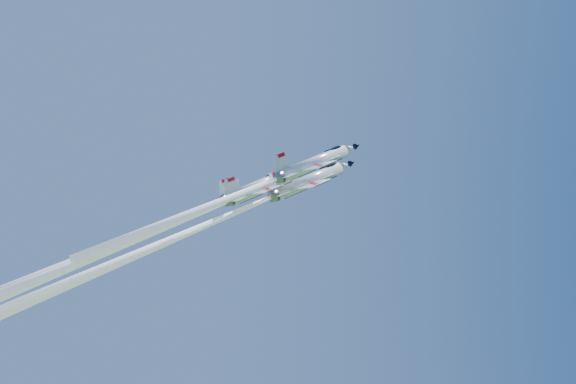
{
  "coord_description": "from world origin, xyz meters",
  "views": [
    {
      "loc": [
        -13.58,
        -95.73,
        69.27
      ],
      "look_at": [
        0.0,
        0.0,
        92.84
      ],
      "focal_mm": 40.0,
      "sensor_mm": 36.0,
      "label": 1
    }
  ],
  "objects": [
    {
      "name": "jet_lead",
      "position": [
        -14.61,
        -3.21,
        85.72
      ],
      "size": [
        46.59,
        24.28,
        45.74
      ],
      "rotation": [
        0.47,
        0.15,
        -1.14
      ],
      "color": "white"
    },
    {
      "name": "jet_left",
      "position": [
        -21.44,
        0.98,
        86.13
      ],
      "size": [
        42.83,
        22.31,
        42.11
      ],
      "rotation": [
        0.47,
        0.15,
        -1.14
      ],
      "color": "white"
    },
    {
      "name": "jet_right",
      "position": [
        -7.71,
        -10.94,
        89.9
      ],
      "size": [
        32.79,
        17.13,
        29.43
      ],
      "rotation": [
        0.47,
        0.15,
        -1.14
      ],
      "color": "white"
    },
    {
      "name": "jet_slot",
      "position": [
        -19.23,
        -7.47,
        84.9
      ],
      "size": [
        39.73,
        20.71,
        38.11
      ],
      "rotation": [
        0.47,
        0.15,
        -1.14
      ],
      "color": "white"
    }
  ]
}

